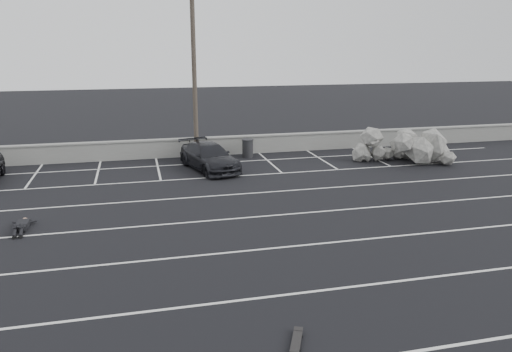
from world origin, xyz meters
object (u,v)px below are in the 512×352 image
object	(u,v)px
car_right	(209,157)
riprap_pile	(413,152)
utility_pole	(194,72)
skateboard	(296,341)
person	(23,222)
trash_bin	(248,148)

from	to	relation	value
car_right	riprap_pile	distance (m)	11.13
utility_pole	skateboard	size ratio (longest dim) A/B	11.68
utility_pole	person	world-z (taller)	utility_pole
car_right	utility_pole	size ratio (longest dim) A/B	0.49
car_right	utility_pole	distance (m)	4.85
riprap_pile	skateboard	bearing A→B (deg)	-127.95
riprap_pile	person	size ratio (longest dim) A/B	2.52
car_right	person	bearing A→B (deg)	-154.34
car_right	riprap_pile	bearing A→B (deg)	-20.68
car_right	utility_pole	bearing A→B (deg)	81.46
car_right	trash_bin	world-z (taller)	car_right
person	skateboard	bearing A→B (deg)	-52.39
riprap_pile	car_right	bearing A→B (deg)	175.13
utility_pole	trash_bin	bearing A→B (deg)	-4.54
car_right	riprap_pile	xyz separation A→B (m)	(11.09, -0.94, -0.13)
trash_bin	person	distance (m)	13.68
trash_bin	skateboard	distance (m)	18.36
riprap_pile	person	distance (m)	19.63
utility_pole	trash_bin	size ratio (longest dim) A/B	9.12
riprap_pile	utility_pole	bearing A→B (deg)	162.93
utility_pole	person	size ratio (longest dim) A/B	4.41
car_right	riprap_pile	size ratio (longest dim) A/B	0.86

